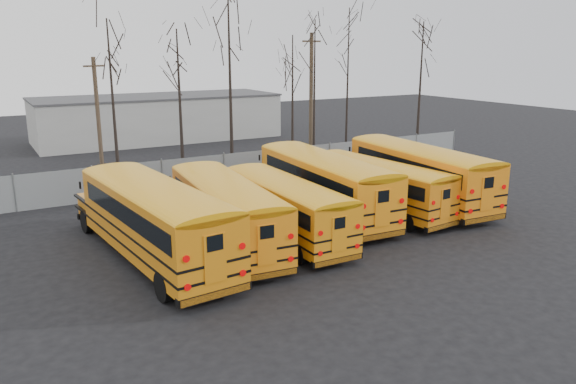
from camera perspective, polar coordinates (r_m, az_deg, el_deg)
ground at (r=25.72m, az=4.35°, el=-4.82°), size 120.00×120.00×0.00m
fence at (r=35.64m, az=-6.50°, el=2.27°), size 40.00×0.04×2.00m
distant_building at (r=54.74m, az=-13.04°, el=7.31°), size 22.00×8.00×4.00m
bus_a at (r=23.19m, az=-13.60°, el=-2.27°), size 3.84×12.16×3.35m
bus_b at (r=24.47m, az=-6.48°, el=-1.50°), size 3.50×11.07×3.05m
bus_c at (r=25.37m, az=-0.43°, el=-1.14°), size 2.43×10.10×2.82m
bus_d at (r=28.76m, az=3.52°, el=1.26°), size 3.34×11.84×3.28m
bus_e at (r=29.70m, az=9.03°, el=1.01°), size 3.32×10.26×2.82m
bus_f at (r=31.98m, az=13.00°, el=2.29°), size 3.46×11.94×3.30m
utility_pole_left at (r=35.97m, az=-18.69°, el=6.70°), size 1.33×0.68×7.95m
utility_pole_right at (r=44.00m, az=2.36°, el=9.82°), size 1.70×0.31×9.57m
tree_2 at (r=35.32m, az=-17.33°, el=8.26°), size 0.26×0.26×10.11m
tree_3 at (r=38.81m, az=-10.92°, el=8.83°), size 0.26×0.26×9.67m
tree_4 at (r=38.80m, az=-5.90°, el=10.93°), size 0.26×0.26×12.26m
tree_5 at (r=40.85m, az=0.46°, el=9.12°), size 0.26×0.26×9.33m
tree_6 at (r=42.89m, az=2.69°, el=10.11°), size 0.26×0.26×10.46m
tree_7 at (r=45.56m, az=6.07°, el=10.94°), size 0.26×0.26×11.46m
tree_8 at (r=46.09m, az=13.25°, el=10.03°), size 0.26×0.26×10.42m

